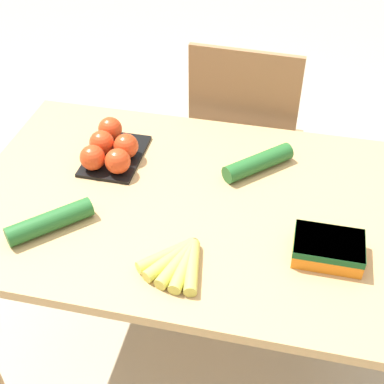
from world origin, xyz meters
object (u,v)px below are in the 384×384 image
(cucumber_near, at_px, (258,163))
(banana_bunch, at_px, (179,262))
(chair, at_px, (244,150))
(cucumber_far, at_px, (50,221))
(tomato_pack, at_px, (111,148))
(carrot_bag, at_px, (328,247))

(cucumber_near, bearing_deg, banana_bunch, -108.06)
(chair, distance_m, banana_bunch, 0.92)
(chair, relative_size, cucumber_far, 4.91)
(tomato_pack, bearing_deg, carrot_bag, -22.07)
(tomato_pack, bearing_deg, cucumber_near, 6.02)
(cucumber_far, bearing_deg, cucumber_near, 36.76)
(cucumber_near, height_order, cucumber_far, same)
(cucumber_far, bearing_deg, banana_bunch, -8.60)
(chair, relative_size, banana_bunch, 5.65)
(chair, height_order, carrot_bag, chair)
(chair, distance_m, cucumber_near, 0.53)
(cucumber_near, bearing_deg, chair, 101.46)
(carrot_bag, xyz_separation_m, cucumber_far, (-0.72, -0.06, -0.01))
(carrot_bag, relative_size, cucumber_far, 0.86)
(banana_bunch, xyz_separation_m, cucumber_far, (-0.36, 0.05, 0.01))
(banana_bunch, relative_size, tomato_pack, 0.71)
(cucumber_near, xyz_separation_m, cucumber_far, (-0.50, -0.38, 0.00))
(cucumber_near, distance_m, cucumber_far, 0.63)
(banana_bunch, height_order, tomato_pack, tomato_pack)
(banana_bunch, relative_size, carrot_bag, 1.01)
(banana_bunch, distance_m, cucumber_near, 0.45)
(chair, xyz_separation_m, carrot_bag, (0.31, -0.76, 0.29))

